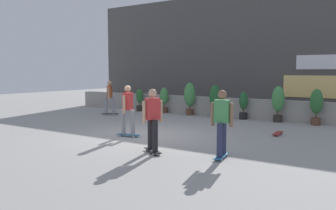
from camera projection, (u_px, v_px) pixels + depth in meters
ground_plane at (144, 135)px, 11.73m from camera, size 48.00×48.00×0.00m
planter_wall at (219, 107)px, 16.67m from camera, size 18.00×0.40×0.90m
building_backdrop at (250, 52)px, 19.72m from camera, size 20.00×2.08×6.50m
potted_plant_0 at (140, 99)px, 18.76m from camera, size 0.38×0.38×1.22m
potted_plant_1 at (164, 99)px, 17.87m from camera, size 0.42×0.42×1.32m
potted_plant_2 at (190, 96)px, 17.02m from camera, size 0.56×0.56×1.60m
potted_plant_3 at (215, 98)px, 16.27m from camera, size 0.52×0.52×1.52m
potted_plant_4 at (243, 104)px, 15.52m from camera, size 0.39×0.39×1.25m
potted_plant_5 at (278, 101)px, 14.65m from camera, size 0.53×0.53×1.53m
potted_plant_6 at (316, 104)px, 13.82m from camera, size 0.49×0.49×1.46m
skater_by_wall_right at (222, 121)px, 8.48m from camera, size 0.55×0.82×1.70m
skater_by_wall_left at (110, 96)px, 17.05m from camera, size 0.79×0.58×1.70m
skater_far_right at (153, 118)px, 9.04m from camera, size 0.78×0.60×1.70m
skater_far_left at (128, 108)px, 11.34m from camera, size 0.82×0.55×1.70m
skateboard_near_camera at (278, 133)px, 11.72m from camera, size 0.25×0.81×0.08m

